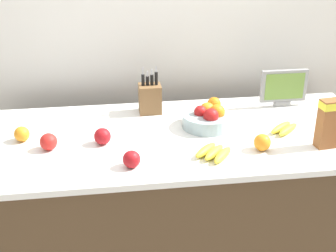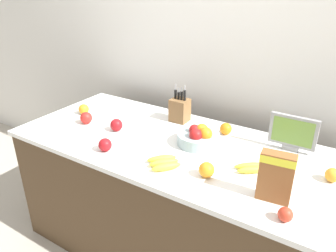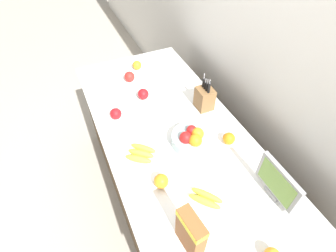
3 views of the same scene
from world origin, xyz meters
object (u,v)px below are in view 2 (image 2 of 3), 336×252
(cereal_box, at_px, (276,175))
(apple_near_bananas, at_px, (116,125))
(banana_bunch_right, at_px, (164,163))
(orange_near_bowl, at_px, (333,175))
(apple_leftmost, at_px, (86,118))
(apple_by_knife_block, at_px, (105,145))
(orange_back_center, at_px, (207,170))
(knife_block, at_px, (180,110))
(orange_mid_right, at_px, (84,109))
(apple_front, at_px, (285,214))
(orange_by_cereal, at_px, (226,129))
(banana_bunch_left, at_px, (252,168))
(fruit_bowl, at_px, (199,137))
(small_monitor, at_px, (293,132))

(cereal_box, relative_size, apple_near_bananas, 2.94)
(banana_bunch_right, relative_size, orange_near_bowl, 2.83)
(apple_near_bananas, bearing_deg, apple_leftmost, -174.59)
(apple_by_knife_block, relative_size, orange_back_center, 0.97)
(apple_leftmost, relative_size, orange_near_bowl, 1.14)
(knife_block, xyz_separation_m, orange_mid_right, (-0.66, -0.27, -0.05))
(banana_bunch_right, distance_m, apple_front, 0.67)
(apple_near_bananas, bearing_deg, orange_by_cereal, 28.09)
(apple_near_bananas, height_order, orange_by_cereal, apple_near_bananas)
(banana_bunch_left, height_order, orange_mid_right, orange_mid_right)
(orange_back_center, bearing_deg, apple_leftmost, 171.63)
(apple_near_bananas, relative_size, orange_back_center, 1.01)
(banana_bunch_right, height_order, apple_near_bananas, apple_near_bananas)
(knife_block, xyz_separation_m, fruit_bowl, (0.28, -0.24, -0.04))
(orange_mid_right, distance_m, orange_by_cereal, 1.05)
(apple_leftmost, bearing_deg, cereal_box, -6.42)
(apple_front, bearing_deg, orange_near_bowl, 73.70)
(banana_bunch_right, xyz_separation_m, orange_near_bowl, (0.79, 0.33, 0.02))
(banana_bunch_right, bearing_deg, banana_bunch_left, 26.48)
(small_monitor, distance_m, apple_leftmost, 1.35)
(small_monitor, distance_m, banana_bunch_left, 0.37)
(cereal_box, distance_m, fruit_bowl, 0.62)
(fruit_bowl, height_order, orange_back_center, fruit_bowl)
(banana_bunch_left, xyz_separation_m, apple_front, (0.25, -0.30, 0.01))
(apple_leftmost, distance_m, apple_near_bananas, 0.25)
(orange_by_cereal, height_order, orange_near_bowl, orange_by_cereal)
(apple_leftmost, xyz_separation_m, apple_near_bananas, (0.25, 0.02, -0.00))
(banana_bunch_left, distance_m, orange_by_cereal, 0.44)
(cereal_box, height_order, apple_near_bananas, cereal_box)
(fruit_bowl, bearing_deg, orange_mid_right, -177.91)
(knife_block, xyz_separation_m, orange_back_center, (0.48, -0.53, -0.04))
(orange_by_cereal, relative_size, orange_back_center, 0.95)
(apple_near_bananas, distance_m, orange_by_cereal, 0.72)
(apple_near_bananas, relative_size, apple_by_knife_block, 1.04)
(apple_near_bananas, bearing_deg, banana_bunch_left, 0.39)
(cereal_box, relative_size, apple_by_knife_block, 3.05)
(knife_block, distance_m, orange_by_cereal, 0.37)
(fruit_bowl, distance_m, apple_front, 0.75)
(apple_front, bearing_deg, small_monitor, 101.84)
(apple_front, distance_m, orange_mid_right, 1.61)
(apple_leftmost, xyz_separation_m, orange_near_bowl, (1.55, 0.15, -0.01))
(banana_bunch_right, height_order, orange_back_center, orange_back_center)
(cereal_box, xyz_separation_m, apple_front, (0.09, -0.12, -0.10))
(cereal_box, xyz_separation_m, orange_by_cereal, (-0.45, 0.51, -0.09))
(apple_by_knife_block, relative_size, orange_by_cereal, 1.02)
(orange_near_bowl, bearing_deg, orange_mid_right, -178.64)
(fruit_bowl, height_order, orange_near_bowl, fruit_bowl)
(apple_near_bananas, bearing_deg, small_monitor, 18.37)
(cereal_box, relative_size, banana_bunch_right, 1.17)
(apple_by_knife_block, bearing_deg, orange_by_cereal, 48.92)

